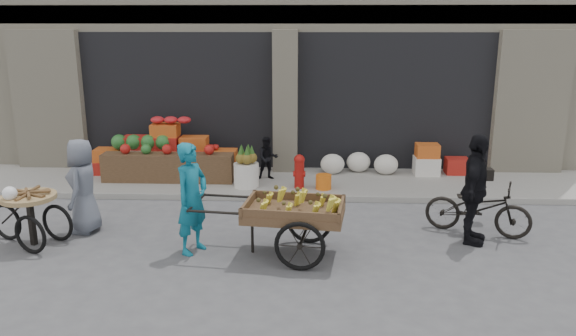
{
  "coord_description": "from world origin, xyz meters",
  "views": [
    {
      "loc": [
        0.57,
        -7.56,
        3.51
      ],
      "look_at": [
        0.2,
        1.46,
        1.1
      ],
      "focal_mm": 35.0,
      "sensor_mm": 36.0,
      "label": 1
    }
  ],
  "objects_px": {
    "pineapple_bin": "(246,175)",
    "banana_cart": "(291,208)",
    "vendor_woman": "(192,198)",
    "vendor_grey": "(83,186)",
    "orange_bucket": "(324,182)",
    "seated_person": "(268,158)",
    "fire_hydrant": "(299,170)",
    "tricycle_cart": "(30,211)",
    "cyclist": "(475,190)",
    "bicycle": "(478,208)"
  },
  "relations": [
    {
      "from": "orange_bucket",
      "to": "seated_person",
      "type": "bearing_deg",
      "value": 149.74
    },
    {
      "from": "cyclist",
      "to": "seated_person",
      "type": "bearing_deg",
      "value": 69.45
    },
    {
      "from": "fire_hydrant",
      "to": "bicycle",
      "type": "bearing_deg",
      "value": -35.01
    },
    {
      "from": "tricycle_cart",
      "to": "vendor_woman",
      "type": "bearing_deg",
      "value": 16.41
    },
    {
      "from": "pineapple_bin",
      "to": "orange_bucket",
      "type": "xyz_separation_m",
      "value": [
        1.6,
        -0.1,
        -0.1
      ]
    },
    {
      "from": "tricycle_cart",
      "to": "cyclist",
      "type": "relative_size",
      "value": 0.81
    },
    {
      "from": "vendor_woman",
      "to": "vendor_grey",
      "type": "xyz_separation_m",
      "value": [
        -2.0,
        0.78,
        -0.06
      ]
    },
    {
      "from": "banana_cart",
      "to": "cyclist",
      "type": "relative_size",
      "value": 1.47
    },
    {
      "from": "banana_cart",
      "to": "vendor_grey",
      "type": "bearing_deg",
      "value": 173.46
    },
    {
      "from": "tricycle_cart",
      "to": "vendor_grey",
      "type": "relative_size",
      "value": 0.91
    },
    {
      "from": "seated_person",
      "to": "vendor_grey",
      "type": "height_order",
      "value": "vendor_grey"
    },
    {
      "from": "banana_cart",
      "to": "vendor_grey",
      "type": "height_order",
      "value": "vendor_grey"
    },
    {
      "from": "vendor_grey",
      "to": "seated_person",
      "type": "bearing_deg",
      "value": 134.4
    },
    {
      "from": "pineapple_bin",
      "to": "vendor_woman",
      "type": "relative_size",
      "value": 0.3
    },
    {
      "from": "orange_bucket",
      "to": "seated_person",
      "type": "relative_size",
      "value": 0.34
    },
    {
      "from": "seated_person",
      "to": "bicycle",
      "type": "distance_m",
      "value": 4.65
    },
    {
      "from": "vendor_grey",
      "to": "bicycle",
      "type": "height_order",
      "value": "vendor_grey"
    },
    {
      "from": "cyclist",
      "to": "bicycle",
      "type": "bearing_deg",
      "value": -5.16
    },
    {
      "from": "vendor_grey",
      "to": "tricycle_cart",
      "type": "bearing_deg",
      "value": -46.52
    },
    {
      "from": "banana_cart",
      "to": "vendor_woman",
      "type": "bearing_deg",
      "value": -175.84
    },
    {
      "from": "banana_cart",
      "to": "cyclist",
      "type": "height_order",
      "value": "cyclist"
    },
    {
      "from": "pineapple_bin",
      "to": "cyclist",
      "type": "xyz_separation_m",
      "value": [
        3.93,
        -2.57,
        0.52
      ]
    },
    {
      "from": "vendor_woman",
      "to": "bicycle",
      "type": "height_order",
      "value": "vendor_woman"
    },
    {
      "from": "pineapple_bin",
      "to": "banana_cart",
      "type": "bearing_deg",
      "value": -72.04
    },
    {
      "from": "fire_hydrant",
      "to": "vendor_grey",
      "type": "height_order",
      "value": "vendor_grey"
    },
    {
      "from": "orange_bucket",
      "to": "pineapple_bin",
      "type": "bearing_deg",
      "value": 176.42
    },
    {
      "from": "tricycle_cart",
      "to": "cyclist",
      "type": "bearing_deg",
      "value": 22.95
    },
    {
      "from": "pineapple_bin",
      "to": "fire_hydrant",
      "type": "relative_size",
      "value": 0.73
    },
    {
      "from": "seated_person",
      "to": "vendor_woman",
      "type": "relative_size",
      "value": 0.54
    },
    {
      "from": "fire_hydrant",
      "to": "orange_bucket",
      "type": "relative_size",
      "value": 2.22
    },
    {
      "from": "orange_bucket",
      "to": "bicycle",
      "type": "xyz_separation_m",
      "value": [
        2.53,
        -2.07,
        0.18
      ]
    },
    {
      "from": "vendor_woman",
      "to": "vendor_grey",
      "type": "height_order",
      "value": "vendor_woman"
    },
    {
      "from": "seated_person",
      "to": "tricycle_cart",
      "type": "height_order",
      "value": "seated_person"
    },
    {
      "from": "seated_person",
      "to": "vendor_grey",
      "type": "bearing_deg",
      "value": -144.49
    },
    {
      "from": "pineapple_bin",
      "to": "cyclist",
      "type": "bearing_deg",
      "value": -33.21
    },
    {
      "from": "fire_hydrant",
      "to": "tricycle_cart",
      "type": "xyz_separation_m",
      "value": [
        -4.2,
        -2.89,
        0.06
      ]
    },
    {
      "from": "seated_person",
      "to": "fire_hydrant",
      "type": "bearing_deg",
      "value": -52.88
    },
    {
      "from": "fire_hydrant",
      "to": "bicycle",
      "type": "relative_size",
      "value": 0.41
    },
    {
      "from": "banana_cart",
      "to": "vendor_woman",
      "type": "height_order",
      "value": "vendor_woman"
    },
    {
      "from": "orange_bucket",
      "to": "bicycle",
      "type": "bearing_deg",
      "value": -39.33
    },
    {
      "from": "orange_bucket",
      "to": "tricycle_cart",
      "type": "relative_size",
      "value": 0.22
    },
    {
      "from": "orange_bucket",
      "to": "vendor_grey",
      "type": "relative_size",
      "value": 0.2
    },
    {
      "from": "orange_bucket",
      "to": "vendor_woman",
      "type": "height_order",
      "value": "vendor_woman"
    },
    {
      "from": "fire_hydrant",
      "to": "cyclist",
      "type": "xyz_separation_m",
      "value": [
        2.83,
        -2.52,
        0.39
      ]
    },
    {
      "from": "fire_hydrant",
      "to": "vendor_grey",
      "type": "distance_m",
      "value": 4.25
    },
    {
      "from": "banana_cart",
      "to": "bicycle",
      "type": "bearing_deg",
      "value": 25.4
    },
    {
      "from": "cyclist",
      "to": "orange_bucket",
      "type": "bearing_deg",
      "value": 64.69
    },
    {
      "from": "bicycle",
      "to": "banana_cart",
      "type": "bearing_deg",
      "value": 129.55
    },
    {
      "from": "pineapple_bin",
      "to": "orange_bucket",
      "type": "bearing_deg",
      "value": -3.58
    },
    {
      "from": "pineapple_bin",
      "to": "banana_cart",
      "type": "relative_size",
      "value": 0.2
    }
  ]
}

